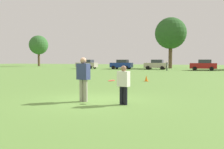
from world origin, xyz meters
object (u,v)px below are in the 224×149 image
at_px(traffic_cone, 146,78).
at_px(bystander_far_jogger, 167,65).
at_px(player_thrower, 83,77).
at_px(frisbee, 111,81).
at_px(parked_car_mid_right, 204,65).
at_px(parked_car_mid_left, 122,64).
at_px(parked_car_center, 156,65).
at_px(parked_car_near_left, 87,64).
at_px(player_defender, 124,83).

bearing_deg(traffic_cone, bystander_far_jogger, 95.17).
relative_size(player_thrower, frisbee, 6.60).
relative_size(player_thrower, traffic_cone, 3.76).
height_order(traffic_cone, parked_car_mid_right, parked_car_mid_right).
bearing_deg(frisbee, parked_car_mid_left, 109.46).
xyz_separation_m(parked_car_mid_left, parked_car_mid_right, (14.82, -0.86, 0.00)).
height_order(player_thrower, parked_car_mid_right, parked_car_mid_right).
bearing_deg(traffic_cone, parked_car_center, 100.29).
relative_size(frisbee, traffic_cone, 0.57).
relative_size(player_thrower, parked_car_center, 0.43).
bearing_deg(parked_car_mid_right, player_thrower, -95.98).
bearing_deg(parked_car_center, traffic_cone, -79.71).
bearing_deg(parked_car_mid_right, parked_car_near_left, 179.74).
relative_size(player_defender, frisbee, 5.45).
bearing_deg(player_defender, player_thrower, 178.35).
distance_m(player_defender, traffic_cone, 10.57).
xyz_separation_m(traffic_cone, parked_car_center, (-4.59, 25.31, 0.69)).
distance_m(player_thrower, parked_car_near_left, 39.05).
bearing_deg(parked_car_center, parked_car_mid_left, -176.09).
bearing_deg(bystander_far_jogger, traffic_cone, -84.83).
bearing_deg(parked_car_mid_left, traffic_cone, -65.73).
relative_size(parked_car_near_left, parked_car_mid_right, 1.00).
xyz_separation_m(parked_car_mid_left, parked_car_center, (6.61, 0.45, 0.00)).
xyz_separation_m(player_defender, parked_car_mid_left, (-12.97, 35.26, 0.09)).
height_order(traffic_cone, parked_car_near_left, parked_car_near_left).
xyz_separation_m(player_defender, parked_car_near_left, (-20.14, 34.50, 0.09)).
distance_m(parked_car_mid_right, bystander_far_jogger, 6.36).
bearing_deg(parked_car_mid_right, parked_car_mid_left, 176.67).
distance_m(traffic_cone, parked_car_near_left, 30.31).
height_order(parked_car_center, bystander_far_jogger, parked_car_center).
distance_m(player_thrower, parked_car_center, 35.96).
distance_m(frisbee, parked_car_near_left, 39.41).
relative_size(player_defender, parked_car_mid_right, 0.35).
relative_size(player_thrower, bystander_far_jogger, 1.17).
bearing_deg(parked_car_center, parked_car_mid_right, -9.10).
bearing_deg(traffic_cone, parked_car_mid_left, 114.27).
relative_size(parked_car_center, bystander_far_jogger, 2.74).
bearing_deg(frisbee, player_defender, -24.19).
xyz_separation_m(player_thrower, bystander_far_jogger, (-1.89, 31.13, -0.15)).
bearing_deg(player_thrower, parked_car_near_left, 118.09).
height_order(parked_car_mid_left, parked_car_center, same).
xyz_separation_m(traffic_cone, bystander_far_jogger, (-1.88, 20.78, 0.64)).
height_order(player_defender, parked_car_mid_right, parked_car_mid_right).
bearing_deg(player_thrower, parked_car_center, 97.36).
bearing_deg(parked_car_mid_left, parked_car_center, 3.91).
bearing_deg(traffic_cone, parked_car_near_left, 127.33).
xyz_separation_m(parked_car_center, bystander_far_jogger, (2.72, -4.53, -0.05)).
height_order(player_defender, parked_car_near_left, parked_car_near_left).
bearing_deg(parked_car_mid_right, bystander_far_jogger, -149.62).
xyz_separation_m(traffic_cone, parked_car_mid_left, (-11.21, 24.85, 0.69)).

